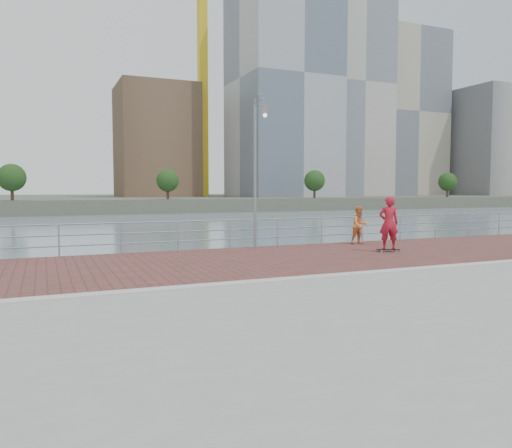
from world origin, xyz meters
name	(u,v)px	position (x,y,z in m)	size (l,w,h in m)	color
water	(287,358)	(0.00, 0.00, -2.00)	(400.00, 400.00, 0.00)	slate
seawall	(427,394)	(0.00, -5.00, -1.00)	(40.00, 24.00, 2.00)	gray
brick_lane	(236,261)	(0.00, 3.60, 0.01)	(40.00, 6.80, 0.02)	brown
curb	(287,279)	(0.00, 0.00, 0.03)	(40.00, 0.40, 0.06)	#B7B5AD
far_shore	(67,201)	(0.00, 122.50, -0.75)	(320.00, 95.00, 2.50)	#4C5142
guardrail	(204,232)	(0.00, 7.00, 0.69)	(39.06, 0.06, 1.13)	#8C9EA8
street_lamp	(259,145)	(1.89, 6.09, 3.95)	(0.40, 1.18, 5.55)	gray
skateboard	(388,250)	(5.92, 3.59, 0.09)	(0.84, 0.53, 0.10)	black
skateboarder	(389,223)	(5.92, 3.59, 1.07)	(0.70, 0.46, 1.93)	#B3172A
bystander	(360,225)	(6.47, 6.17, 0.81)	(0.77, 0.60, 1.58)	#E78043
tower_crane	(192,55)	(27.36, 104.00, 33.50)	(47.00, 2.00, 50.70)	gold
skyline	(196,101)	(28.55, 104.47, 23.15)	(233.00, 41.00, 59.53)	#ADA38E
shoreline_trees	(108,179)	(4.80, 77.00, 4.02)	(144.13, 4.51, 6.02)	#473323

